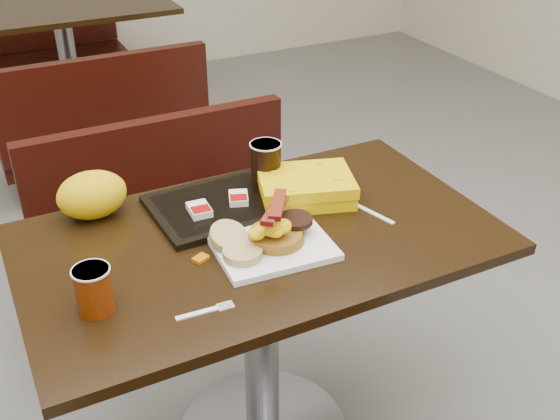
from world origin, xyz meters
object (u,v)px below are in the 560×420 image
bench_far_s (100,116)px  hashbrown_sleeve_left (199,210)px  fork (197,313)px  coffee_cup_near (94,290)px  bench_far_n (48,42)px  knife (372,213)px  bench_near_n (180,232)px  clamshell (306,187)px  table_near (262,346)px  table_far (70,72)px  tray (227,204)px  coffee_cup_far (266,163)px  platter (273,247)px  hashbrown_sleeve_right (238,198)px  paper_bag (92,195)px  pancake_stack (277,236)px

bench_far_s → hashbrown_sleeve_left: 1.81m
bench_far_s → fork: fork is taller
coffee_cup_near → bench_far_s: bearing=77.6°
bench_far_n → knife: bearing=-84.6°
bench_near_n → clamshell: size_ratio=3.92×
table_near → table_far: 2.60m
knife → bench_near_n: bearing=-172.7°
bench_far_s → bench_far_n: (0.00, 1.40, 0.00)m
tray → coffee_cup_far: (0.15, 0.05, 0.07)m
table_near → platter: 0.39m
coffee_cup_near → hashbrown_sleeve_right: bearing=30.6°
table_near → coffee_cup_near: size_ratio=11.11×
bench_far_s → bench_far_n: 1.40m
bench_far_s → coffee_cup_near: coffee_cup_near is taller
coffee_cup_near → paper_bag: 0.41m
coffee_cup_near → knife: bearing=5.6°
pancake_stack → tray: 0.24m
bench_far_n → pancake_stack: size_ratio=7.22×
platter → hashbrown_sleeve_left: (-0.11, 0.22, 0.02)m
bench_far_s → coffee_cup_far: 1.75m
clamshell → knife: bearing=-34.5°
hashbrown_sleeve_left → platter: bearing=-59.9°
bench_far_n → tray: (-0.02, -3.13, 0.40)m
table_far → fork: fork is taller
coffee_cup_near → knife: (0.76, 0.07, -0.05)m
pancake_stack → clamshell: 0.25m
coffee_cup_near → bench_far_n: bearing=82.6°
platter → knife: size_ratio=1.91×
coffee_cup_near → clamshell: (0.64, 0.23, -0.02)m
hashbrown_sleeve_left → coffee_cup_far: bearing=22.7°
bench_far_s → platter: bearing=-90.0°
table_near → coffee_cup_near: (-0.44, -0.11, 0.43)m
fork → platter: bearing=33.3°
tray → bench_far_s: bearing=87.2°
fork → paper_bag: bearing=104.1°
hashbrown_sleeve_right → pancake_stack: bearing=-67.5°
platter → pancake_stack: pancake_stack is taller
table_near → pancake_stack: size_ratio=8.66×
bench_far_n → hashbrown_sleeve_left: 3.19m
table_near → platter: (0.00, -0.08, 0.38)m
bench_far_n → pancake_stack: 3.39m
table_far → paper_bag: bearing=-98.6°
table_near → coffee_cup_near: bearing=-165.5°
bench_near_n → knife: bearing=-66.9°
table_near → tray: size_ratio=3.00×
coffee_cup_far → clamshell: (0.07, -0.11, -0.04)m
bench_near_n → hashbrown_sleeve_left: bearing=-100.9°
table_near → table_far: same height
table_near → bench_far_s: (0.00, 1.90, -0.02)m
fork → hashbrown_sleeve_left: size_ratio=1.80×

